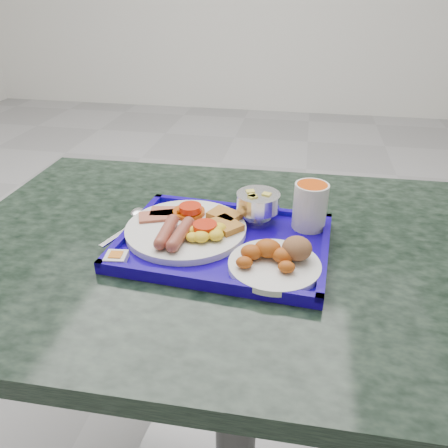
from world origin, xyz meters
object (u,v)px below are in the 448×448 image
(table, at_px, (238,316))
(juice_cup, at_px, (310,205))
(fruit_bowl, at_px, (258,202))
(main_plate, at_px, (189,228))
(bread_plate, at_px, (277,259))
(tray, at_px, (224,243))

(table, relative_size, juice_cup, 12.42)
(fruit_bowl, relative_size, juice_cup, 0.95)
(main_plate, distance_m, fruit_bowl, 0.16)
(fruit_bowl, bearing_deg, bread_plate, -72.11)
(bread_plate, relative_size, juice_cup, 1.72)
(tray, relative_size, fruit_bowl, 4.61)
(tray, distance_m, fruit_bowl, 0.13)
(tray, relative_size, main_plate, 1.72)
(juice_cup, bearing_deg, table, -152.48)
(juice_cup, bearing_deg, fruit_bowl, 173.84)
(tray, height_order, main_plate, main_plate)
(table, bearing_deg, juice_cup, 27.52)
(tray, xyz_separation_m, juice_cup, (0.17, 0.09, 0.06))
(tray, relative_size, bread_plate, 2.56)
(main_plate, bearing_deg, tray, -12.72)
(main_plate, xyz_separation_m, juice_cup, (0.25, 0.07, 0.04))
(tray, bearing_deg, table, 32.54)
(main_plate, relative_size, fruit_bowl, 2.68)
(juice_cup, bearing_deg, main_plate, -163.31)
(main_plate, relative_size, bread_plate, 1.49)
(main_plate, height_order, juice_cup, juice_cup)
(main_plate, relative_size, juice_cup, 2.55)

